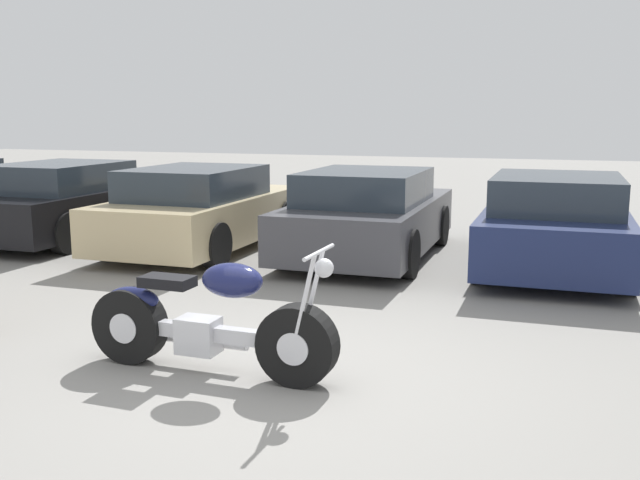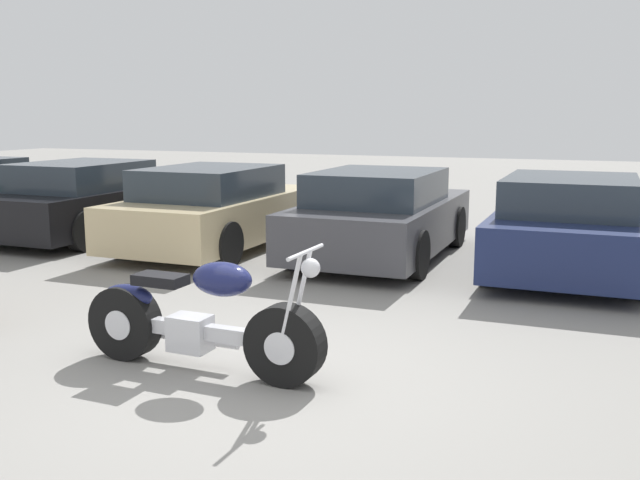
# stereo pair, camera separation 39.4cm
# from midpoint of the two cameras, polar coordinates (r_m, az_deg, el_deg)

# --- Properties ---
(ground_plane) EXTENTS (60.00, 60.00, 0.00)m
(ground_plane) POSITION_cam_midpoint_polar(r_m,az_deg,el_deg) (5.87, -6.04, -11.16)
(ground_plane) COLOR gray
(motorcycle) EXTENTS (2.21, 0.62, 1.10)m
(motorcycle) POSITION_cam_midpoint_polar(r_m,az_deg,el_deg) (5.99, -10.86, -6.50)
(motorcycle) COLOR black
(motorcycle) RESTS_ON ground_plane
(parked_car_black) EXTENTS (1.93, 4.07, 1.31)m
(parked_car_black) POSITION_cam_midpoint_polar(r_m,az_deg,el_deg) (13.00, -20.31, 2.87)
(parked_car_black) COLOR black
(parked_car_black) RESTS_ON ground_plane
(parked_car_champagne) EXTENTS (1.93, 4.07, 1.31)m
(parked_car_champagne) POSITION_cam_midpoint_polar(r_m,az_deg,el_deg) (11.36, -10.49, 2.38)
(parked_car_champagne) COLOR #C6B284
(parked_car_champagne) RESTS_ON ground_plane
(parked_car_dark_grey) EXTENTS (1.93, 4.07, 1.31)m
(parked_car_dark_grey) POSITION_cam_midpoint_polar(r_m,az_deg,el_deg) (10.60, 2.83, 1.99)
(parked_car_dark_grey) COLOR #3D3D42
(parked_car_dark_grey) RESTS_ON ground_plane
(parked_car_navy) EXTENTS (1.93, 4.07, 1.31)m
(parked_car_navy) POSITION_cam_midpoint_polar(r_m,az_deg,el_deg) (10.21, 17.25, 1.24)
(parked_car_navy) COLOR #19234C
(parked_car_navy) RESTS_ON ground_plane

